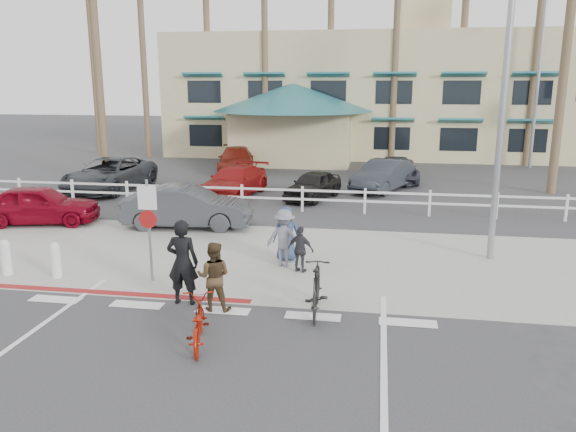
% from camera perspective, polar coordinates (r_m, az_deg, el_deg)
% --- Properties ---
extents(ground, '(140.00, 140.00, 0.00)m').
position_cam_1_polar(ground, '(12.09, -7.43, -10.66)').
color(ground, '#333335').
extents(bike_path, '(12.00, 16.00, 0.01)m').
position_cam_1_polar(bike_path, '(10.38, -10.68, -15.01)').
color(bike_path, '#333335').
rests_on(bike_path, ground).
extents(sidewalk_plaza, '(22.00, 7.00, 0.01)m').
position_cam_1_polar(sidewalk_plaza, '(16.16, -2.88, -4.24)').
color(sidewalk_plaza, gray).
rests_on(sidewalk_plaza, ground).
extents(cross_street, '(40.00, 5.00, 0.01)m').
position_cam_1_polar(cross_street, '(19.94, -0.47, -0.80)').
color(cross_street, '#333335').
rests_on(cross_street, ground).
extents(parking_lot, '(50.00, 16.00, 0.01)m').
position_cam_1_polar(parking_lot, '(29.15, 2.71, 3.75)').
color(parking_lot, '#333335').
rests_on(parking_lot, ground).
extents(curb_red, '(7.00, 0.25, 0.02)m').
position_cam_1_polar(curb_red, '(14.19, -17.80, -7.43)').
color(curb_red, maroon).
rests_on(curb_red, ground).
extents(rail_fence, '(29.40, 0.16, 1.00)m').
position_cam_1_polar(rail_fence, '(21.68, 1.73, 1.71)').
color(rail_fence, silver).
rests_on(rail_fence, ground).
extents(building, '(28.00, 16.00, 11.30)m').
position_cam_1_polar(building, '(41.57, 7.78, 14.36)').
color(building, '#CCBE8C').
rests_on(building, ground).
extents(sign_post, '(0.50, 0.10, 2.90)m').
position_cam_1_polar(sign_post, '(14.34, -13.93, -0.93)').
color(sign_post, gray).
rests_on(sign_post, ground).
extents(bollard_0, '(0.26, 0.26, 0.95)m').
position_cam_1_polar(bollard_0, '(15.57, -22.53, -4.17)').
color(bollard_0, silver).
rests_on(bollard_0, ground).
extents(bollard_1, '(0.26, 0.26, 0.95)m').
position_cam_1_polar(bollard_1, '(16.34, -26.73, -3.79)').
color(bollard_1, silver).
rests_on(bollard_1, ground).
extents(streetlight_0, '(0.60, 2.00, 9.00)m').
position_cam_1_polar(streetlight_0, '(16.37, 21.05, 11.14)').
color(streetlight_0, gray).
rests_on(streetlight_0, ground).
extents(streetlight_1, '(0.60, 2.00, 9.50)m').
position_cam_1_polar(streetlight_1, '(35.62, 24.03, 12.07)').
color(streetlight_1, gray).
rests_on(streetlight_1, ground).
extents(palm_0, '(4.00, 4.00, 15.00)m').
position_cam_1_polar(palm_0, '(41.40, -19.29, 16.33)').
color(palm_0, black).
rests_on(palm_0, ground).
extents(palm_1, '(4.00, 4.00, 13.00)m').
position_cam_1_polar(palm_1, '(38.72, -14.49, 15.40)').
color(palm_1, black).
rests_on(palm_1, ground).
extents(palm_2, '(4.00, 4.00, 16.00)m').
position_cam_1_polar(palm_2, '(38.37, -8.24, 17.95)').
color(palm_2, black).
rests_on(palm_2, ground).
extents(palm_3, '(4.00, 4.00, 14.00)m').
position_cam_1_polar(palm_3, '(36.34, -2.38, 16.74)').
color(palm_3, black).
rests_on(palm_3, ground).
extents(palm_4, '(4.00, 4.00, 15.00)m').
position_cam_1_polar(palm_4, '(36.78, 4.36, 17.46)').
color(palm_4, black).
rests_on(palm_4, ground).
extents(palm_5, '(4.00, 4.00, 13.00)m').
position_cam_1_polar(palm_5, '(35.58, 10.86, 15.79)').
color(palm_5, black).
rests_on(palm_5, ground).
extents(palm_6, '(4.00, 4.00, 17.00)m').
position_cam_1_polar(palm_6, '(37.02, 17.50, 18.44)').
color(palm_6, black).
rests_on(palm_6, ground).
extents(palm_7, '(4.00, 4.00, 14.00)m').
position_cam_1_polar(palm_7, '(36.65, 23.98, 15.62)').
color(palm_7, black).
rests_on(palm_7, ground).
extents(palm_10, '(4.00, 4.00, 12.00)m').
position_cam_1_polar(palm_10, '(28.81, -18.82, 14.93)').
color(palm_10, black).
rests_on(palm_10, ground).
extents(palm_11, '(4.00, 4.00, 14.00)m').
position_cam_1_polar(palm_11, '(27.72, 26.60, 16.42)').
color(palm_11, black).
rests_on(palm_11, ground).
extents(bike_red, '(1.02, 1.83, 0.91)m').
position_cam_1_polar(bike_red, '(10.99, -9.19, -10.67)').
color(bike_red, maroon).
rests_on(bike_red, ground).
extents(rider_red, '(0.73, 0.48, 1.97)m').
position_cam_1_polar(rider_red, '(12.82, -10.65, -4.64)').
color(rider_red, black).
rests_on(rider_red, ground).
extents(bike_black, '(0.64, 1.91, 1.13)m').
position_cam_1_polar(bike_black, '(12.21, 2.91, -7.42)').
color(bike_black, black).
rests_on(bike_black, ground).
extents(rider_black, '(0.80, 0.64, 1.56)m').
position_cam_1_polar(rider_black, '(12.42, -7.56, -6.11)').
color(rider_black, '#3F2F1A').
rests_on(rider_black, ground).
extents(pedestrian_a, '(1.11, 0.75, 1.58)m').
position_cam_1_polar(pedestrian_a, '(15.21, -0.37, -2.26)').
color(pedestrian_a, slate).
rests_on(pedestrian_a, ground).
extents(pedestrian_child, '(0.79, 0.51, 1.25)m').
position_cam_1_polar(pedestrian_child, '(14.76, 1.29, -3.43)').
color(pedestrian_child, '#2D2D34').
rests_on(pedestrian_child, ground).
extents(pedestrian_b, '(0.86, 0.68, 1.54)m').
position_cam_1_polar(pedestrian_b, '(15.72, -0.16, -1.82)').
color(pedestrian_b, navy).
rests_on(pedestrian_b, ground).
extents(car_white_sedan, '(4.51, 1.95, 1.44)m').
position_cam_1_polar(car_white_sedan, '(19.62, -10.20, 0.91)').
color(car_white_sedan, '#313338').
rests_on(car_white_sedan, ground).
extents(car_red_compact, '(4.35, 2.51, 1.39)m').
position_cam_1_polar(car_red_compact, '(21.67, -23.96, 1.07)').
color(car_red_compact, maroon).
rests_on(car_red_compact, ground).
extents(lot_car_0, '(2.89, 5.60, 1.51)m').
position_cam_1_polar(lot_car_0, '(27.24, -17.67, 4.04)').
color(lot_car_0, '#292E32').
rests_on(lot_car_0, ground).
extents(lot_car_1, '(2.60, 4.76, 1.31)m').
position_cam_1_polar(lot_car_1, '(24.84, -5.49, 3.53)').
color(lot_car_1, maroon).
rests_on(lot_car_1, ground).
extents(lot_car_2, '(2.49, 3.81, 1.21)m').
position_cam_1_polar(lot_car_2, '(24.10, 2.56, 3.15)').
color(lot_car_2, black).
rests_on(lot_car_2, ground).
extents(lot_car_3, '(3.15, 4.51, 1.41)m').
position_cam_1_polar(lot_car_3, '(26.34, 9.68, 4.08)').
color(lot_car_3, '#262A30').
rests_on(lot_car_3, ground).
extents(lot_car_4, '(2.92, 5.05, 1.38)m').
position_cam_1_polar(lot_car_4, '(31.40, -5.28, 5.67)').
color(lot_car_4, maroon).
rests_on(lot_car_4, ground).
extents(lot_car_5, '(2.19, 4.44, 1.21)m').
position_cam_1_polar(lot_car_5, '(28.91, 10.98, 4.65)').
color(lot_car_5, '#272931').
rests_on(lot_car_5, ground).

